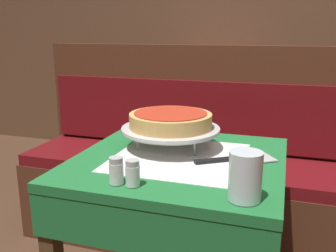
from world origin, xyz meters
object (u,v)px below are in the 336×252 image
Objects in this scene: booth_bench at (179,184)px; salt_shaker at (116,171)px; dining_table_front at (179,187)px; dining_table_rear at (206,102)px; condiment_caddy at (203,81)px; pizza_pan_stand at (171,130)px; pepper_shaker at (133,173)px; pizza_server at (238,159)px; deep_dish_pizza at (171,120)px; water_glass_near at (245,176)px.

booth_bench is 22.31× the size of salt_shaker.
salt_shaker reaches higher than dining_table_front.
condiment_caddy reaches higher than dining_table_rear.
pizza_pan_stand is at bearing -81.20° from condiment_caddy.
pepper_shaker reaches higher than dining_table_rear.
pizza_server is (0.25, -0.06, -0.06)m from pizza_pan_stand.
pepper_shaker is at bearing 0.00° from salt_shaker.
deep_dish_pizza is 1.14× the size of pizza_server.
dining_table_rear is 1.94m from pepper_shaker.
dining_table_front is 1.00× the size of dining_table_rear.
booth_bench reaches higher than pizza_server.
pepper_shaker is at bearing -129.65° from pizza_server.
booth_bench is 13.52× the size of water_glass_near.
water_glass_near is at bearing -74.49° from condiment_caddy.
condiment_caddy is (-0.26, 1.67, -0.08)m from deep_dish_pizza.
booth_bench is 1.16m from water_glass_near.
deep_dish_pizza reaches higher than water_glass_near.
pizza_server is 1.75× the size of condiment_caddy.
deep_dish_pizza reaches higher than pizza_server.
water_glass_near reaches higher than pizza_server.
condiment_caddy is at bearing 106.40° from pizza_server.
pizza_server is (0.39, -0.67, 0.41)m from booth_bench.
condiment_caddy reaches higher than pizza_server.
salt_shaker is 2.04m from condiment_caddy.
dining_table_rear is 2.07× the size of pizza_pan_stand.
booth_bench reaches higher than condiment_caddy.
dining_table_front is 1.67m from dining_table_rear.
dining_table_front is at bearing 69.17° from salt_shaker.
pizza_server reaches higher than dining_table_front.
booth_bench is 0.87m from pizza_server.
salt_shaker is (0.16, -1.92, 0.16)m from dining_table_rear.
pizza_pan_stand reaches higher than pizza_server.
water_glass_near reaches higher than salt_shaker.
booth_bench is (-0.20, 0.70, -0.30)m from dining_table_front.
pizza_pan_stand reaches higher than dining_table_front.
pizza_server is at bearing -12.47° from pizza_pan_stand.
booth_bench is 0.79m from pizza_pan_stand.
salt_shaker is at bearing -110.83° from dining_table_front.
deep_dish_pizza is 2.34× the size of water_glass_near.
pepper_shaker is at bearing -179.09° from water_glass_near.
booth_bench is at bearing -83.73° from condiment_caddy.
deep_dish_pizza is at bearing 82.65° from salt_shaker.
condiment_caddy reaches higher than salt_shaker.
dining_table_front is 0.31m from pepper_shaker.
booth_bench is 5.77× the size of deep_dish_pizza.
salt_shaker is 0.05m from pepper_shaker.
water_glass_near is at bearing 0.78° from salt_shaker.
pizza_server reaches higher than dining_table_rear.
pizza_pan_stand is at bearing 82.65° from salt_shaker.
pepper_shaker is (0.05, 0.00, -0.00)m from salt_shaker.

